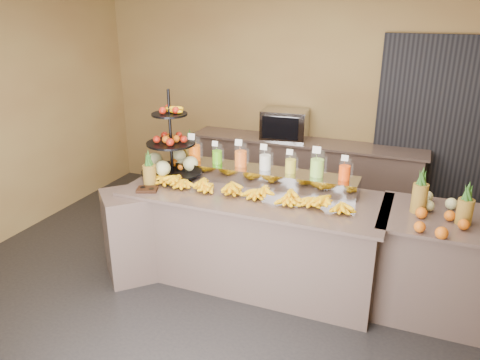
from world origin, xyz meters
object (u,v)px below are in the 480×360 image
Objects in this scene: fruit_stand at (175,155)px; condiment_caddy at (147,189)px; pitcher_tray at (265,176)px; oven_warmer at (285,124)px; right_fruit_pile at (438,213)px; banana_heap at (247,188)px.

fruit_stand reaches higher than condiment_caddy.
oven_warmer reaches higher than pitcher_tray.
right_fruit_pile is (2.54, -0.17, -0.15)m from fruit_stand.
right_fruit_pile is at bearing -50.80° from oven_warmer.
banana_heap is (-0.05, -0.36, 0.00)m from pitcher_tray.
banana_heap is 0.97m from condiment_caddy.
condiment_caddy is (-0.93, -0.25, -0.06)m from banana_heap.
banana_heap reaches higher than condiment_caddy.
oven_warmer is (0.63, 1.81, -0.03)m from fruit_stand.
right_fruit_pile is at bearing -7.17° from fruit_stand.
right_fruit_pile is (1.61, -0.31, 0.01)m from pitcher_tray.
oven_warmer reaches higher than condiment_caddy.
right_fruit_pile is (1.66, 0.05, 0.01)m from banana_heap.
pitcher_tray is at bearing 31.71° from condiment_caddy.
condiment_caddy is at bearing -111.48° from oven_warmer.
fruit_stand reaches higher than banana_heap.
banana_heap reaches higher than pitcher_tray.
pitcher_tray is 1.64m from right_fruit_pile.
fruit_stand is (-0.88, 0.22, 0.15)m from banana_heap.
condiment_caddy is (-0.99, -0.61, -0.06)m from pitcher_tray.
fruit_stand is 0.52m from condiment_caddy.
pitcher_tray reaches higher than condiment_caddy.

